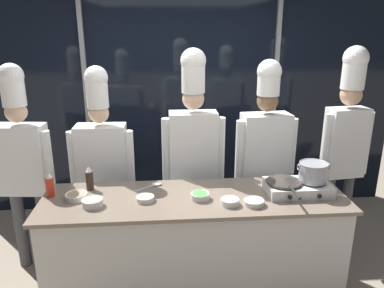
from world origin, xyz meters
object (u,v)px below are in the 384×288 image
(stock_pot, at_px, (313,172))
(chef_head, at_px, (23,157))
(frying_pan, at_px, (284,180))
(prep_bowl_garlic, at_px, (254,202))
(prep_bowl_bean_sprouts, at_px, (230,201))
(prep_bowl_scallions, at_px, (200,196))
(prep_bowl_noodles, at_px, (145,198))
(chef_sous, at_px, (102,157))
(prep_bowl_mushrooms, at_px, (76,196))
(serving_spoon_slotted, at_px, (154,185))
(chef_apprentice, at_px, (346,135))
(portable_stove, at_px, (297,187))
(chef_line, at_px, (193,145))
(chef_pastry, at_px, (265,148))
(prep_bowl_shrimp, at_px, (92,202))
(squeeze_bottle_chili, at_px, (50,185))
(squeeze_bottle_soy, at_px, (89,179))

(stock_pot, distance_m, chef_head, 2.45)
(frying_pan, relative_size, prep_bowl_garlic, 3.25)
(prep_bowl_bean_sprouts, bearing_deg, prep_bowl_scallions, 151.98)
(prep_bowl_bean_sprouts, relative_size, prep_bowl_scallions, 0.95)
(prep_bowl_noodles, xyz_separation_m, prep_bowl_bean_sprouts, (0.63, -0.11, 0.01))
(frying_pan, distance_m, chef_sous, 1.61)
(prep_bowl_noodles, bearing_deg, prep_bowl_mushrooms, 171.69)
(frying_pan, relative_size, prep_bowl_bean_sprouts, 3.57)
(serving_spoon_slotted, xyz_separation_m, chef_apprentice, (1.78, 0.36, 0.29))
(chef_head, distance_m, chef_apprentice, 2.92)
(prep_bowl_garlic, bearing_deg, stock_pot, 19.43)
(frying_pan, xyz_separation_m, prep_bowl_garlic, (-0.28, -0.17, -0.09))
(stock_pot, bearing_deg, prep_bowl_bean_sprouts, -166.61)
(portable_stove, height_order, prep_bowl_scallions, portable_stove)
(chef_head, relative_size, chef_sous, 1.02)
(prep_bowl_garlic, distance_m, chef_sous, 1.45)
(serving_spoon_slotted, xyz_separation_m, chef_line, (0.35, 0.35, 0.23))
(prep_bowl_bean_sprouts, relative_size, prep_bowl_mushrooms, 0.82)
(stock_pot, height_order, chef_pastry, chef_pastry)
(chef_sous, bearing_deg, prep_bowl_shrimp, 93.59)
(chef_line, xyz_separation_m, chef_apprentice, (1.42, 0.01, 0.06))
(prep_bowl_shrimp, bearing_deg, prep_bowl_garlic, -3.54)
(stock_pot, relative_size, chef_sous, 0.13)
(frying_pan, distance_m, prep_bowl_noodles, 1.09)
(prep_bowl_mushrooms, relative_size, chef_pastry, 0.09)
(prep_bowl_shrimp, relative_size, chef_apprentice, 0.08)
(portable_stove, height_order, prep_bowl_mushrooms, portable_stove)
(chef_head, distance_m, chef_sous, 0.67)
(prep_bowl_shrimp, bearing_deg, prep_bowl_bean_sprouts, -3.26)
(portable_stove, xyz_separation_m, chef_pastry, (-0.12, 0.57, 0.14))
(stock_pot, height_order, squeeze_bottle_chili, stock_pot)
(frying_pan, bearing_deg, squeeze_bottle_soy, 172.65)
(prep_bowl_mushrooms, height_order, chef_pastry, chef_pastry)
(prep_bowl_shrimp, distance_m, prep_bowl_bean_sprouts, 1.01)
(prep_bowl_noodles, height_order, prep_bowl_bean_sprouts, prep_bowl_bean_sprouts)
(squeeze_bottle_chili, bearing_deg, chef_line, 22.33)
(squeeze_bottle_chili, relative_size, chef_line, 0.10)
(prep_bowl_garlic, height_order, prep_bowl_mushrooms, prep_bowl_mushrooms)
(prep_bowl_garlic, bearing_deg, chef_sous, 147.25)
(prep_bowl_mushrooms, height_order, prep_bowl_scallions, prep_bowl_scallions)
(prep_bowl_bean_sprouts, xyz_separation_m, serving_spoon_slotted, (-0.57, 0.38, -0.02))
(prep_bowl_shrimp, height_order, chef_head, chef_head)
(frying_pan, height_order, prep_bowl_noodles, frying_pan)
(prep_bowl_bean_sprouts, xyz_separation_m, prep_bowl_scallions, (-0.21, 0.11, 0.00))
(prep_bowl_garlic, height_order, prep_bowl_scallions, prep_bowl_scallions)
(prep_bowl_scallions, bearing_deg, squeeze_bottle_soy, 164.38)
(chef_apprentice, bearing_deg, prep_bowl_mushrooms, 5.99)
(portable_stove, xyz_separation_m, chef_apprentice, (0.64, 0.57, 0.25))
(squeeze_bottle_chili, distance_m, squeeze_bottle_soy, 0.30)
(prep_bowl_bean_sprouts, xyz_separation_m, chef_head, (-1.71, 0.70, 0.14))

